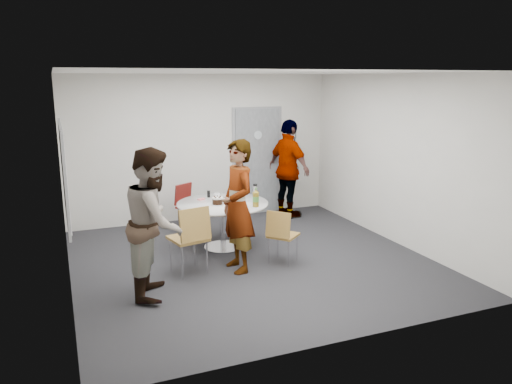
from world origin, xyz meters
name	(u,v)px	position (x,y,z in m)	size (l,w,h in m)	color
floor	(251,260)	(0.00, 0.00, 0.00)	(5.00, 5.00, 0.00)	black
ceiling	(251,72)	(0.00, 0.00, 2.70)	(5.00, 5.00, 0.00)	silver
wall_back	(202,148)	(0.00, 2.50, 1.35)	(5.00, 5.00, 0.00)	beige
wall_left	(62,184)	(-2.50, 0.00, 1.35)	(5.00, 5.00, 0.00)	beige
wall_right	(397,160)	(2.50, 0.00, 1.35)	(5.00, 5.00, 0.00)	beige
wall_front	(346,214)	(0.00, -2.50, 1.35)	(5.00, 5.00, 0.00)	beige
door	(257,162)	(1.10, 2.48, 1.03)	(1.02, 0.17, 2.12)	slate
whiteboard	(64,173)	(-2.46, 0.20, 1.45)	(0.04, 1.90, 1.25)	gray
table	(224,209)	(-0.18, 0.69, 0.64)	(1.41, 1.41, 1.02)	silver
chair_near_left	(191,233)	(-0.94, -0.20, 0.59)	(0.55, 0.58, 0.96)	brown
chair_near_right	(281,232)	(0.35, -0.28, 0.48)	(0.56, 0.55, 0.80)	brown
chair_far	(188,202)	(-0.47, 1.87, 0.49)	(0.54, 0.56, 0.82)	maroon
person_main	(238,206)	(-0.29, -0.25, 0.92)	(0.67, 0.44, 1.83)	#A5C6EA
person_left	(154,222)	(-1.50, -0.61, 0.92)	(0.89, 0.69, 1.83)	white
person_right	(289,169)	(1.53, 1.95, 0.94)	(1.10, 0.46, 1.88)	black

